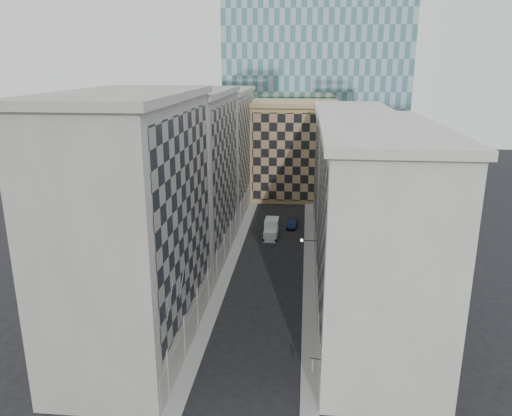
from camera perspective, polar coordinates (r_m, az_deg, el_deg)
The scene contains 14 objects.
sidewalk_west at distance 66.64m, azimuth -3.03°, elevation -6.62°, with size 1.50×100.00×0.15m, color gray.
sidewalk_east at distance 65.94m, azimuth 6.10°, elevation -6.95°, with size 1.50×100.00×0.15m, color gray.
bldg_left_a at distance 46.56m, azimuth -13.69°, elevation -1.92°, with size 10.80×22.80×23.70m.
bldg_left_b at distance 67.06m, azimuth -7.55°, elevation 3.52°, with size 10.80×22.80×22.70m.
bldg_left_c at distance 88.29m, azimuth -4.30°, elevation 6.37°, with size 10.80×22.80×21.70m.
bldg_right_a at distance 48.67m, azimuth 13.12°, elevation -2.95°, with size 10.80×26.80×20.70m.
bldg_right_b at distance 74.68m, azimuth 10.65°, elevation 3.53°, with size 10.80×28.80×19.70m.
tan_block at distance 99.93m, azimuth 4.36°, elevation 6.72°, with size 16.80×14.80×18.80m.
church_tower at distance 112.70m, azimuth 3.71°, elevation 16.77°, with size 7.20×7.20×51.50m.
flagpoles_left at distance 42.10m, azimuth -9.09°, elevation -9.26°, with size 0.10×6.33×2.33m.
bracket_lamp at distance 58.10m, azimuth 5.42°, elevation -3.71°, with size 1.98×0.36×0.36m.
box_truck at distance 77.03m, azimuth 1.76°, elevation -2.49°, with size 2.14×5.04×2.74m.
dark_car at distance 81.92m, azimuth 4.17°, elevation -1.72°, with size 1.49×4.29×1.41m, color #0E1934.
shop_sign at distance 40.30m, azimuth 6.55°, elevation -17.23°, with size 0.89×0.78×0.86m.
Camera 1 is at (4.41, -30.61, 26.04)m, focal length 35.00 mm.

